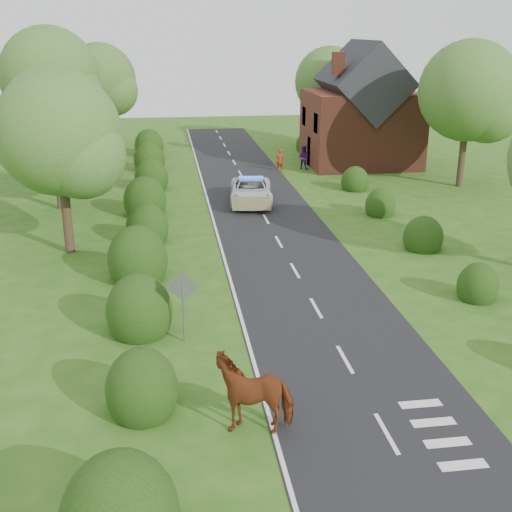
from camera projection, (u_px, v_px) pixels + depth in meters
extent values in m
plane|color=#285B15|center=(345.00, 360.00, 20.42)|extent=(120.00, 120.00, 0.00)
cube|color=black|center=(269.00, 225.00, 34.40)|extent=(6.00, 70.00, 0.02)
cube|color=white|center=(387.00, 433.00, 16.68)|extent=(0.12, 1.80, 0.01)
cube|color=white|center=(345.00, 359.00, 20.41)|extent=(0.12, 1.80, 0.01)
cube|color=white|center=(316.00, 308.00, 24.14)|extent=(0.12, 1.80, 0.01)
cube|color=white|center=(295.00, 270.00, 27.87)|extent=(0.12, 1.80, 0.01)
cube|color=white|center=(279.00, 242.00, 31.60)|extent=(0.12, 1.80, 0.01)
cube|color=white|center=(266.00, 219.00, 35.32)|extent=(0.12, 1.80, 0.01)
cube|color=white|center=(256.00, 201.00, 39.05)|extent=(0.12, 1.80, 0.01)
cube|color=white|center=(247.00, 186.00, 42.78)|extent=(0.12, 1.80, 0.01)
cube|color=white|center=(240.00, 173.00, 46.51)|extent=(0.12, 1.80, 0.01)
cube|color=white|center=(234.00, 162.00, 50.24)|extent=(0.12, 1.80, 0.01)
cube|color=white|center=(229.00, 153.00, 53.97)|extent=(0.12, 1.80, 0.01)
cube|color=white|center=(224.00, 145.00, 57.70)|extent=(0.12, 1.80, 0.01)
cube|color=white|center=(220.00, 138.00, 61.43)|extent=(0.12, 1.80, 0.01)
cube|color=white|center=(217.00, 131.00, 65.16)|extent=(0.12, 1.80, 0.01)
cube|color=white|center=(215.00, 227.00, 34.00)|extent=(0.12, 70.00, 0.01)
cube|color=white|center=(463.00, 465.00, 15.47)|extent=(1.20, 0.35, 0.01)
cube|color=white|center=(447.00, 442.00, 16.31)|extent=(1.20, 0.35, 0.01)
cube|color=white|center=(433.00, 422.00, 17.15)|extent=(1.20, 0.35, 0.01)
cube|color=white|center=(420.00, 404.00, 17.99)|extent=(1.20, 0.35, 0.01)
ellipsoid|color=black|center=(142.00, 390.00, 17.49)|extent=(2.00, 2.10, 2.40)
ellipsoid|color=black|center=(139.00, 312.00, 22.09)|extent=(2.30, 2.41, 2.70)
ellipsoid|color=black|center=(138.00, 261.00, 26.70)|extent=(2.50, 2.62, 3.00)
ellipsoid|color=black|center=(147.00, 228.00, 31.45)|extent=(2.10, 2.20, 2.50)
ellipsoid|color=black|center=(145.00, 201.00, 36.05)|extent=(2.40, 2.52, 2.80)
ellipsoid|color=black|center=(151.00, 179.00, 41.71)|extent=(2.20, 2.31, 2.60)
ellipsoid|color=black|center=(149.00, 160.00, 47.26)|extent=(2.30, 2.41, 2.70)
ellipsoid|color=black|center=(149.00, 146.00, 52.84)|extent=(2.40, 2.52, 2.80)
ellipsoid|color=black|center=(478.00, 287.00, 24.83)|extent=(1.60, 1.68, 1.90)
ellipsoid|color=black|center=(423.00, 238.00, 30.43)|extent=(1.90, 2.00, 2.10)
ellipsoid|color=black|center=(380.00, 206.00, 36.02)|extent=(1.70, 1.78, 2.00)
ellipsoid|color=black|center=(355.00, 182.00, 41.65)|extent=(1.80, 1.89, 2.00)
ellipsoid|color=black|center=(306.00, 145.00, 54.68)|extent=(1.70, 1.78, 2.00)
cylinder|color=#332316|center=(66.00, 211.00, 29.60)|extent=(0.44, 0.44, 3.96)
sphere|color=#2B5A20|center=(58.00, 133.00, 28.39)|extent=(5.60, 5.60, 5.60)
sphere|color=olive|center=(81.00, 155.00, 28.30)|extent=(3.92, 3.92, 3.92)
cylinder|color=#332316|center=(58.00, 177.00, 36.89)|extent=(0.44, 0.44, 3.74)
sphere|color=#2B5A20|center=(52.00, 117.00, 35.75)|extent=(5.60, 5.60, 5.60)
sphere|color=olive|center=(70.00, 134.00, 35.65)|extent=(3.92, 3.92, 3.92)
cylinder|color=#332316|center=(56.00, 140.00, 45.83)|extent=(0.44, 0.44, 4.84)
sphere|color=#2B5A20|center=(50.00, 76.00, 44.35)|extent=(6.80, 6.80, 6.80)
sphere|color=olive|center=(68.00, 93.00, 44.25)|extent=(4.76, 4.76, 4.76)
cylinder|color=#332316|center=(103.00, 124.00, 55.60)|extent=(0.44, 0.44, 4.18)
sphere|color=#2B5A20|center=(100.00, 79.00, 54.32)|extent=(6.00, 6.00, 6.00)
sphere|color=olive|center=(113.00, 91.00, 54.22)|extent=(4.20, 4.20, 4.20)
cylinder|color=#332316|center=(462.00, 153.00, 42.06)|extent=(0.44, 0.44, 4.40)
sphere|color=#2B5A20|center=(469.00, 91.00, 40.72)|extent=(6.40, 6.40, 6.40)
sphere|color=olive|center=(489.00, 108.00, 40.61)|extent=(4.48, 4.48, 4.48)
cylinder|color=#332316|center=(328.00, 124.00, 56.38)|extent=(0.44, 0.44, 3.96)
sphere|color=#2B5A20|center=(330.00, 82.00, 55.17)|extent=(6.00, 6.00, 6.00)
sphere|color=olive|center=(343.00, 93.00, 55.06)|extent=(4.20, 4.20, 4.20)
cylinder|color=gray|center=(184.00, 312.00, 21.24)|extent=(0.08, 0.08, 2.20)
cube|color=gray|center=(183.00, 287.00, 20.94)|extent=(1.06, 0.04, 1.06)
cube|color=brown|center=(361.00, 128.00, 48.73)|extent=(8.00, 7.00, 5.50)
cube|color=black|center=(363.00, 82.00, 47.57)|extent=(5.94, 7.40, 5.94)
cube|color=brown|center=(338.00, 64.00, 44.90)|extent=(0.80, 0.80, 1.60)
imported|color=#632210|center=(254.00, 395.00, 16.87)|extent=(2.59, 1.61, 1.73)
imported|color=silver|center=(251.00, 191.00, 38.48)|extent=(3.05, 5.54, 1.47)
cube|color=yellow|center=(252.00, 204.00, 35.99)|extent=(2.19, 0.32, 0.81)
cube|color=blue|center=(251.00, 178.00, 38.21)|extent=(1.49, 0.45, 0.14)
imported|color=maroon|center=(280.00, 160.00, 47.07)|extent=(0.68, 0.54, 1.64)
imported|color=#481C64|center=(303.00, 157.00, 47.68)|extent=(1.09, 1.03, 1.77)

